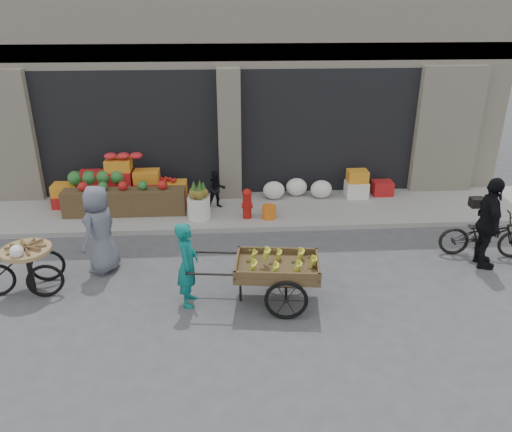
{
  "coord_description": "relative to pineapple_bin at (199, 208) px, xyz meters",
  "views": [
    {
      "loc": [
        -0.13,
        -6.94,
        4.76
      ],
      "look_at": [
        0.41,
        1.39,
        1.1
      ],
      "focal_mm": 35.0,
      "sensor_mm": 36.0,
      "label": 1
    }
  ],
  "objects": [
    {
      "name": "fire_hydrant",
      "position": [
        1.1,
        -0.05,
        0.13
      ],
      "size": [
        0.22,
        0.22,
        0.71
      ],
      "color": "#A5140F",
      "rests_on": "sidewalk"
    },
    {
      "name": "vendor_woman",
      "position": [
        -0.04,
        -3.3,
        0.37
      ],
      "size": [
        0.4,
        0.57,
        1.48
      ],
      "primitive_type": "imported",
      "rotation": [
        0.0,
        0.0,
        1.49
      ],
      "color": "#0D6964",
      "rests_on": "ground"
    },
    {
      "name": "cyclist",
      "position": [
        5.51,
        -2.36,
        0.52
      ],
      "size": [
        0.62,
        1.11,
        1.79
      ],
      "primitive_type": "imported",
      "rotation": [
        0.0,
        0.0,
        1.39
      ],
      "color": "black",
      "rests_on": "ground"
    },
    {
      "name": "pineapple_bin",
      "position": [
        0.0,
        0.0,
        0.0
      ],
      "size": [
        0.52,
        0.52,
        0.5
      ],
      "primitive_type": "cylinder",
      "color": "silver",
      "rests_on": "sidewalk"
    },
    {
      "name": "building",
      "position": [
        0.75,
        4.43,
        3.0
      ],
      "size": [
        14.0,
        6.45,
        7.0
      ],
      "color": "beige",
      "rests_on": "ground"
    },
    {
      "name": "tricycle_cart",
      "position": [
        -2.82,
        -2.73,
        0.2
      ],
      "size": [
        1.46,
        1.02,
        0.95
      ],
      "rotation": [
        0.0,
        0.0,
        0.24
      ],
      "color": "#9E7F51",
      "rests_on": "ground"
    },
    {
      "name": "fruit_display",
      "position": [
        -1.73,
        0.78,
        0.3
      ],
      "size": [
        3.1,
        1.12,
        1.24
      ],
      "color": "#AE1819",
      "rests_on": "sidewalk"
    },
    {
      "name": "right_bay_goods",
      "position": [
        3.36,
        1.1,
        0.04
      ],
      "size": [
        3.35,
        0.6,
        0.7
      ],
      "color": "silver",
      "rests_on": "sidewalk"
    },
    {
      "name": "orange_bucket",
      "position": [
        1.6,
        -0.1,
        -0.1
      ],
      "size": [
        0.32,
        0.32,
        0.3
      ],
      "primitive_type": "cylinder",
      "color": "orange",
      "rests_on": "sidewalk"
    },
    {
      "name": "banana_cart",
      "position": [
        1.39,
        -3.36,
        0.35
      ],
      "size": [
        2.47,
        1.23,
        0.99
      ],
      "rotation": [
        0.0,
        0.0,
        -0.11
      ],
      "color": "brown",
      "rests_on": "ground"
    },
    {
      "name": "sidewalk",
      "position": [
        0.75,
        0.5,
        -0.31
      ],
      "size": [
        18.0,
        2.2,
        0.12
      ],
      "primitive_type": "cube",
      "color": "gray",
      "rests_on": "ground"
    },
    {
      "name": "vendor_grey",
      "position": [
        -1.71,
        -2.06,
        0.48
      ],
      "size": [
        0.83,
        0.98,
        1.69
      ],
      "primitive_type": "imported",
      "rotation": [
        0.0,
        0.0,
        -1.99
      ],
      "color": "slate",
      "rests_on": "ground"
    },
    {
      "name": "ground",
      "position": [
        0.75,
        -3.6,
        -0.37
      ],
      "size": [
        80.0,
        80.0,
        0.0
      ],
      "primitive_type": "plane",
      "color": "#424244",
      "rests_on": "ground"
    },
    {
      "name": "bicycle",
      "position": [
        5.71,
        -1.96,
        0.08
      ],
      "size": [
        1.79,
        0.9,
        0.9
      ],
      "primitive_type": "imported",
      "rotation": [
        0.0,
        0.0,
        1.39
      ],
      "color": "black",
      "rests_on": "ground"
    },
    {
      "name": "seated_person",
      "position": [
        0.4,
        0.6,
        0.21
      ],
      "size": [
        0.51,
        0.43,
        0.93
      ],
      "primitive_type": "imported",
      "rotation": [
        0.0,
        0.0,
        0.17
      ],
      "color": "black",
      "rests_on": "sidewalk"
    }
  ]
}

